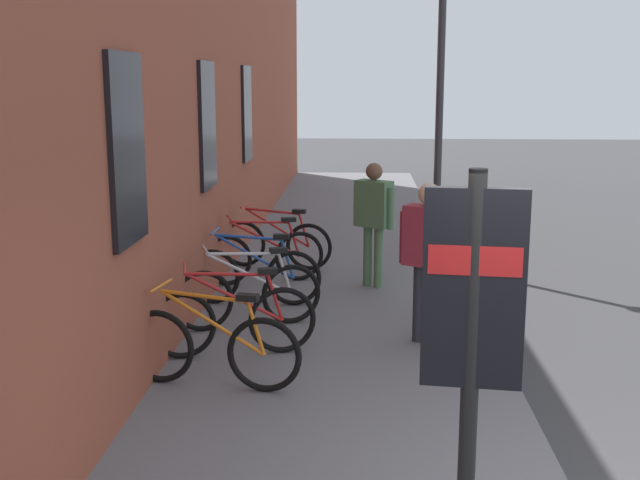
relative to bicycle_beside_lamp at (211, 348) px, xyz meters
The scene contains 13 objects.
ground 5.29m from the bicycle_beside_lamp, 47.93° to the right, with size 60.00×60.00×0.00m, color #38383A.
sidewalk_pavement 5.67m from the bicycle_beside_lamp, 11.84° to the right, with size 24.00×3.50×0.12m, color slate.
station_facade 7.42m from the bicycle_beside_lamp, ahead, with size 22.00×0.65×7.90m.
bicycle_beside_lamp is the anchor object (origin of this frame).
bicycle_end_of_row 0.88m from the bicycle_beside_lamp, ahead, with size 0.57×1.74×0.97m.
bicycle_nearest_sign 1.85m from the bicycle_beside_lamp, ahead, with size 0.71×1.69×0.97m.
bicycle_by_door 2.80m from the bicycle_beside_lamp, ahead, with size 0.48×1.77×0.97m.
bicycle_under_window 3.90m from the bicycle_beside_lamp, ahead, with size 0.69×1.70×0.97m.
bicycle_leaning_wall 4.81m from the bicycle_beside_lamp, ahead, with size 0.51×1.75×0.97m.
transit_info_sign 3.68m from the bicycle_beside_lamp, 144.93° to the right, with size 0.15×0.56×2.40m.
pedestrian_near_bus 4.15m from the bicycle_beside_lamp, 22.46° to the right, with size 0.49×0.56×1.74m.
pedestrian_by_facade 2.63m from the bicycle_beside_lamp, 56.39° to the right, with size 0.47×0.60×1.77m.
street_lamp 6.74m from the bicycle_beside_lamp, 24.76° to the right, with size 0.28×0.28×4.97m.
Camera 1 is at (-4.51, 1.53, 2.98)m, focal length 44.36 mm.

